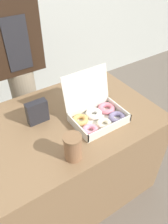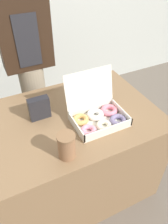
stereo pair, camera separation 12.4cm
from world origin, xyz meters
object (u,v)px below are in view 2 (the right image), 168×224
(napkin_holder, at_px, (39,108))
(person_customer, at_px, (27,53))
(donut_box, at_px, (98,115))
(coffee_cup, at_px, (67,146))

(napkin_holder, bearing_deg, person_customer, 81.08)
(donut_box, distance_m, coffee_cup, 0.32)
(coffee_cup, relative_size, person_customer, 0.09)
(donut_box, bearing_deg, coffee_cup, -148.37)
(person_customer, bearing_deg, donut_box, -70.28)
(napkin_holder, height_order, person_customer, person_customer)
(coffee_cup, bearing_deg, napkin_holder, 95.51)
(donut_box, relative_size, napkin_holder, 2.37)
(donut_box, xyz_separation_m, napkin_holder, (-0.31, 0.18, 0.03))
(donut_box, xyz_separation_m, coffee_cup, (-0.28, -0.17, 0.03))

